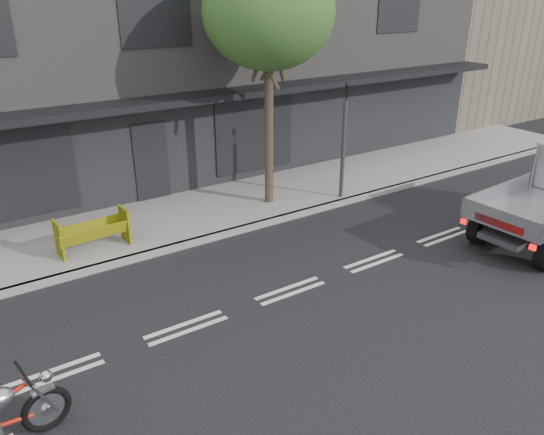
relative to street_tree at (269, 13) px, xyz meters
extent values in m
plane|color=black|center=(-2.20, -4.20, -5.28)|extent=(80.00, 80.00, 0.00)
cube|color=gray|center=(-2.20, 0.50, -5.20)|extent=(32.00, 3.20, 0.15)
cube|color=gray|center=(-2.20, -1.10, -5.20)|extent=(32.00, 0.20, 0.15)
cube|color=slate|center=(-2.20, 7.10, -1.28)|extent=(26.00, 10.00, 8.00)
cube|color=brown|center=(17.80, 7.10, -0.28)|extent=(14.00, 10.00, 10.00)
cylinder|color=#382B21|center=(0.00, 0.00, -3.28)|extent=(0.24, 0.24, 4.00)
ellipsoid|color=#20451A|center=(0.00, 0.00, 0.02)|extent=(3.40, 3.40, 2.89)
cylinder|color=#2D2D30|center=(2.00, -0.85, -3.78)|extent=(0.12, 0.12, 3.00)
imported|color=black|center=(2.00, -0.85, -2.03)|extent=(0.08, 0.10, 0.50)
torus|color=black|center=(-7.31, -5.36, -4.93)|extent=(0.73, 0.20, 0.72)
cylinder|color=black|center=(-7.50, -5.39, -4.18)|extent=(0.13, 0.64, 0.04)
cylinder|color=black|center=(3.07, -4.90, -4.90)|extent=(0.78, 0.33, 0.76)
cube|color=#9B9BA0|center=(3.88, -5.70, -4.35)|extent=(3.13, 2.15, 0.10)
camera|label=1|loc=(-7.82, -12.04, 0.64)|focal=35.00mm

